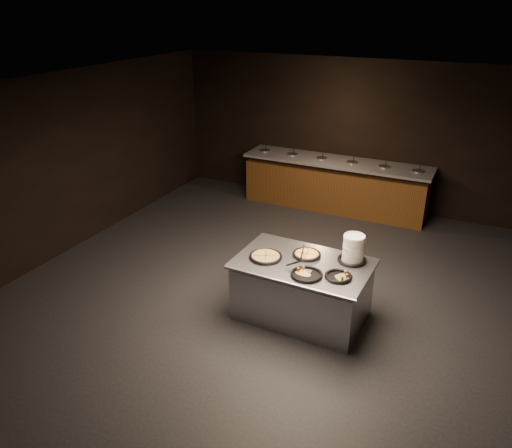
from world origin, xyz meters
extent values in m
cube|color=black|center=(0.00, 0.00, -0.01)|extent=(7.00, 8.00, 0.01)
cube|color=black|center=(0.00, 0.00, 2.90)|extent=(7.00, 8.00, 0.01)
cube|color=black|center=(0.00, 4.00, 1.45)|extent=(7.00, 0.01, 2.90)
cube|color=black|center=(0.00, -4.00, 1.45)|extent=(7.00, 0.01, 2.90)
cube|color=black|center=(-3.50, 0.00, 1.45)|extent=(0.01, 8.00, 2.90)
cube|color=#5A3715|center=(0.00, 3.58, 0.43)|extent=(3.60, 0.75, 0.85)
cube|color=slate|center=(0.00, 3.58, 0.97)|extent=(3.70, 0.83, 0.05)
cube|color=#371E0C|center=(0.00, 3.58, 0.04)|extent=(3.60, 0.69, 0.08)
cylinder|color=#B5B7BC|center=(-1.55, 3.58, 0.98)|extent=(0.22, 0.22, 0.08)
cylinder|color=#4B6F2C|center=(-1.55, 3.58, 1.00)|extent=(0.19, 0.19, 0.02)
cylinder|color=black|center=(-1.52, 3.56, 1.09)|extent=(0.04, 0.10, 0.19)
cylinder|color=#B5B7BC|center=(-0.93, 3.58, 0.98)|extent=(0.22, 0.22, 0.08)
cylinder|color=#4B6F2C|center=(-0.93, 3.58, 1.00)|extent=(0.19, 0.19, 0.02)
cylinder|color=black|center=(-0.90, 3.56, 1.09)|extent=(0.04, 0.10, 0.19)
cylinder|color=#B5B7BC|center=(-0.31, 3.58, 0.98)|extent=(0.22, 0.22, 0.08)
cylinder|color=#4B6F2C|center=(-0.31, 3.58, 1.00)|extent=(0.19, 0.19, 0.02)
cylinder|color=black|center=(-0.28, 3.56, 1.09)|extent=(0.04, 0.10, 0.19)
cylinder|color=#B5B7BC|center=(0.31, 3.58, 0.98)|extent=(0.22, 0.22, 0.08)
cylinder|color=#4B6F2C|center=(0.31, 3.58, 1.00)|extent=(0.19, 0.19, 0.02)
cylinder|color=black|center=(0.34, 3.56, 1.09)|extent=(0.04, 0.10, 0.19)
cylinder|color=#B5B7BC|center=(0.93, 3.58, 0.98)|extent=(0.22, 0.22, 0.08)
cylinder|color=#4B6F2C|center=(0.93, 3.58, 1.00)|extent=(0.19, 0.19, 0.02)
cylinder|color=black|center=(0.96, 3.56, 1.09)|extent=(0.04, 0.10, 0.19)
cylinder|color=#B5B7BC|center=(1.55, 3.58, 0.98)|extent=(0.22, 0.22, 0.08)
cylinder|color=#4B6F2C|center=(1.55, 3.58, 1.00)|extent=(0.19, 0.19, 0.02)
cylinder|color=black|center=(1.58, 3.56, 1.09)|extent=(0.04, 0.10, 0.19)
cube|color=#B5B7BC|center=(0.76, -0.26, 0.37)|extent=(1.67, 1.05, 0.74)
cube|color=#B5B7BC|center=(0.76, -0.26, 0.80)|extent=(1.75, 1.13, 0.04)
cylinder|color=#B5B7BC|center=(0.76, -0.80, 0.80)|extent=(1.72, 0.09, 0.04)
cylinder|color=silver|center=(1.33, 0.04, 1.00)|extent=(0.27, 0.27, 0.36)
cylinder|color=black|center=(0.28, -0.36, 0.83)|extent=(0.41, 0.41, 0.01)
torus|color=black|center=(0.28, -0.36, 0.84)|extent=(0.43, 0.43, 0.04)
torus|color=#AB592C|center=(0.28, -0.36, 0.85)|extent=(0.37, 0.37, 0.03)
cylinder|color=#B48E48|center=(0.28, -0.36, 0.84)|extent=(0.33, 0.33, 0.02)
cube|color=black|center=(0.28, -0.36, 0.85)|extent=(0.13, 0.31, 0.00)
cube|color=black|center=(0.28, -0.36, 0.85)|extent=(0.31, 0.13, 0.00)
cylinder|color=black|center=(0.74, -0.07, 0.83)|extent=(0.35, 0.35, 0.01)
torus|color=black|center=(0.74, -0.07, 0.84)|extent=(0.38, 0.38, 0.04)
torus|color=#AB592C|center=(0.74, -0.07, 0.85)|extent=(0.32, 0.32, 0.03)
cylinder|color=#EEA356|center=(0.74, -0.07, 0.84)|extent=(0.27, 0.27, 0.02)
cube|color=black|center=(0.74, -0.07, 0.85)|extent=(0.05, 0.27, 0.00)
cube|color=black|center=(0.74, -0.07, 0.85)|extent=(0.27, 0.05, 0.00)
cylinder|color=black|center=(1.32, 0.05, 0.83)|extent=(0.35, 0.35, 0.01)
torus|color=black|center=(1.32, 0.05, 0.84)|extent=(0.37, 0.37, 0.04)
cylinder|color=black|center=(0.92, -0.56, 0.83)|extent=(0.37, 0.37, 0.01)
torus|color=black|center=(0.92, -0.56, 0.84)|extent=(0.40, 0.40, 0.04)
cylinder|color=black|center=(1.29, -0.43, 0.83)|extent=(0.31, 0.31, 0.01)
torus|color=black|center=(1.29, -0.43, 0.84)|extent=(0.34, 0.34, 0.04)
cube|color=#B5B7BC|center=(0.67, -0.01, 0.84)|extent=(0.11, 0.13, 0.00)
cylinder|color=black|center=(0.71, -0.16, 0.92)|extent=(0.06, 0.19, 0.13)
cylinder|color=#B5B7BC|center=(0.69, -0.08, 0.87)|extent=(0.03, 0.10, 0.08)
cube|color=#B5B7BC|center=(0.90, -0.49, 0.84)|extent=(0.12, 0.10, 0.00)
cylinder|color=black|center=(0.73, -0.50, 0.92)|extent=(0.21, 0.04, 0.13)
cylinder|color=#B5B7BC|center=(0.82, -0.50, 0.87)|extent=(0.11, 0.02, 0.08)
camera|label=1|loc=(2.65, -5.59, 3.93)|focal=35.00mm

